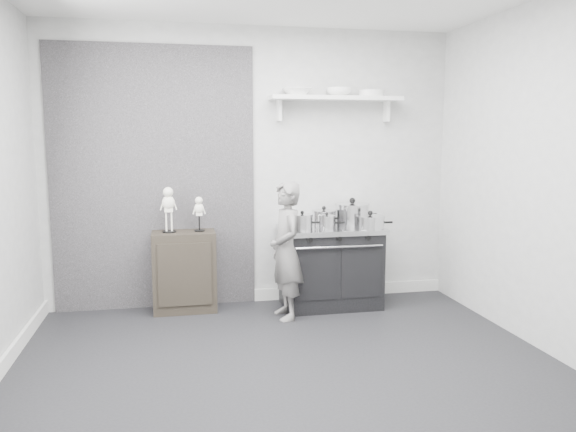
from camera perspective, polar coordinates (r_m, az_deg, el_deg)
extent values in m
plane|color=black|center=(4.11, 0.29, -15.62)|extent=(4.00, 4.00, 0.00)
cube|color=#A0A09D|center=(5.54, -3.55, 4.96)|extent=(4.00, 0.02, 2.70)
cube|color=#A0A09D|center=(2.05, 10.74, -0.45)|extent=(4.00, 0.02, 2.70)
cube|color=#A0A09D|center=(4.62, 25.43, 3.57)|extent=(0.02, 3.60, 2.70)
cube|color=black|center=(5.48, -13.42, 3.67)|extent=(1.90, 0.02, 2.50)
cube|color=silver|center=(5.96, 6.23, -7.46)|extent=(2.00, 0.03, 0.12)
cube|color=silver|center=(5.59, 4.90, 11.84)|extent=(1.30, 0.26, 0.04)
cube|color=silver|center=(5.52, -0.90, 10.67)|extent=(0.03, 0.12, 0.20)
cube|color=silver|center=(5.83, 9.97, 10.41)|extent=(0.03, 0.12, 0.20)
cube|color=black|center=(5.52, 4.32, -5.37)|extent=(0.92, 0.55, 0.74)
cube|color=silver|center=(5.44, 4.37, -1.35)|extent=(0.98, 0.59, 0.05)
cube|color=black|center=(5.20, 2.81, -5.99)|extent=(0.39, 0.02, 0.48)
cube|color=black|center=(5.32, 7.45, -5.72)|extent=(0.39, 0.02, 0.48)
cylinder|color=silver|center=(5.17, 5.28, -3.15)|extent=(0.83, 0.02, 0.02)
cylinder|color=black|center=(5.10, 2.27, -2.44)|extent=(0.04, 0.03, 0.04)
cylinder|color=black|center=(5.17, 5.25, -2.32)|extent=(0.04, 0.03, 0.04)
cylinder|color=black|center=(5.26, 8.14, -2.20)|extent=(0.04, 0.03, 0.04)
cube|color=black|center=(5.44, -10.47, -5.55)|extent=(0.59, 0.34, 0.76)
imported|color=slate|center=(5.08, -0.21, -3.54)|extent=(0.35, 0.49, 1.25)
cylinder|color=silver|center=(5.24, 1.45, -0.71)|extent=(0.19, 0.19, 0.13)
cylinder|color=silver|center=(5.23, 1.45, 0.09)|extent=(0.20, 0.20, 0.01)
sphere|color=black|center=(5.23, 1.45, 0.36)|extent=(0.03, 0.03, 0.03)
cylinder|color=black|center=(5.27, 2.90, -0.66)|extent=(0.10, 0.02, 0.02)
cylinder|color=silver|center=(5.50, 3.66, -0.27)|extent=(0.23, 0.23, 0.14)
cylinder|color=silver|center=(5.49, 3.67, 0.51)|extent=(0.24, 0.24, 0.01)
sphere|color=black|center=(5.49, 3.67, 0.80)|extent=(0.04, 0.04, 0.04)
cylinder|color=black|center=(5.55, 5.21, -0.23)|extent=(0.10, 0.02, 0.02)
cylinder|color=silver|center=(5.60, 6.53, 0.12)|extent=(0.33, 0.33, 0.19)
cylinder|color=silver|center=(5.58, 6.55, 1.18)|extent=(0.34, 0.34, 0.01)
sphere|color=black|center=(5.58, 6.55, 1.56)|extent=(0.06, 0.06, 0.06)
cylinder|color=black|center=(5.66, 8.50, 0.18)|extent=(0.10, 0.02, 0.02)
cylinder|color=silver|center=(5.37, 8.34, -0.70)|extent=(0.27, 0.27, 0.11)
cylinder|color=silver|center=(5.36, 8.35, -0.04)|extent=(0.28, 0.28, 0.01)
sphere|color=black|center=(5.35, 8.36, 0.29)|extent=(0.05, 0.05, 0.05)
cylinder|color=black|center=(5.43, 10.06, -0.64)|extent=(0.10, 0.02, 0.02)
cylinder|color=silver|center=(5.28, 3.95, -0.73)|extent=(0.16, 0.16, 0.12)
cylinder|color=silver|center=(5.27, 3.96, -0.01)|extent=(0.16, 0.16, 0.01)
sphere|color=black|center=(5.27, 3.96, 0.22)|extent=(0.03, 0.03, 0.03)
cylinder|color=black|center=(5.31, 5.19, -0.69)|extent=(0.10, 0.02, 0.02)
imported|color=white|center=(5.50, 0.93, 12.50)|extent=(0.28, 0.28, 0.07)
imported|color=white|center=(5.60, 5.23, 12.43)|extent=(0.25, 0.25, 0.08)
cylinder|color=silver|center=(5.70, 8.45, 12.21)|extent=(0.25, 0.25, 0.06)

